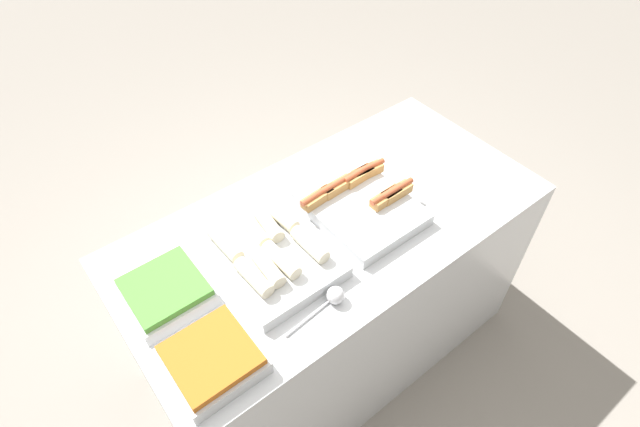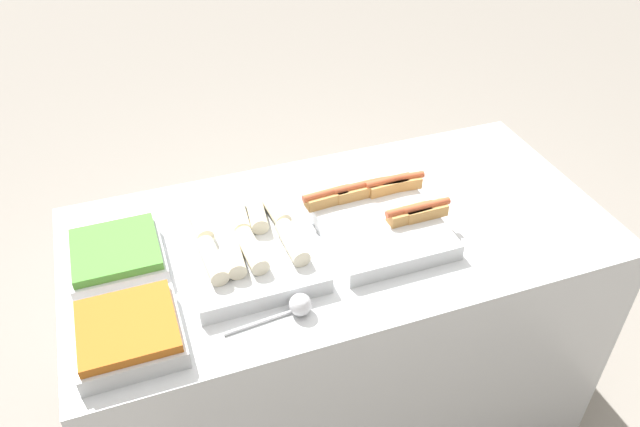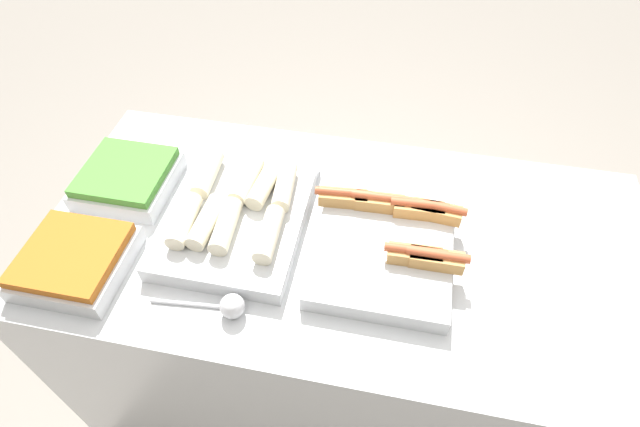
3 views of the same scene
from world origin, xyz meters
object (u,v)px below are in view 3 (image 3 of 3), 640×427
tray_side_back (128,178)px  tray_wraps (238,212)px  tray_side_front (74,260)px  serving_spoon_near (228,306)px  tray_hotdogs (388,234)px

tray_side_back → tray_wraps: bearing=-10.4°
tray_side_front → serving_spoon_near: size_ratio=1.07×
tray_hotdogs → serving_spoon_near: bearing=-140.5°
tray_hotdogs → tray_side_back: bearing=175.4°
serving_spoon_near → tray_wraps: bearing=102.8°
tray_side_front → tray_side_back: size_ratio=1.00×
tray_wraps → tray_side_front: bearing=-146.5°
tray_side_back → tray_side_front: bearing=-90.0°
tray_hotdogs → serving_spoon_near: 0.43m
tray_hotdogs → serving_spoon_near: tray_hotdogs is taller
tray_hotdogs → serving_spoon_near: (-0.33, -0.28, -0.01)m
tray_wraps → tray_side_back: size_ratio=1.90×
tray_wraps → tray_side_front: size_ratio=1.90×
tray_side_front → tray_side_back: 0.29m
tray_side_front → tray_side_back: same height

